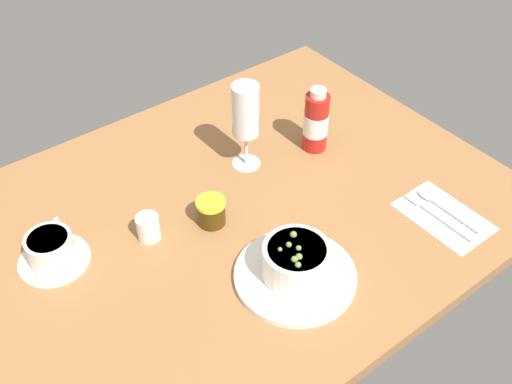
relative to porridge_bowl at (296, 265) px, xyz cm
name	(u,v)px	position (x,y,z in cm)	size (l,w,h in cm)	color
ground_plane	(237,214)	(2.33, 21.06, -4.99)	(110.00, 84.00, 3.00)	#9E6B3D
porridge_bowl	(296,265)	(0.00, 0.00, 0.00)	(22.32, 22.32, 8.66)	white
cutlery_setting	(442,214)	(34.01, -5.64, -3.23)	(11.92, 18.26, 0.90)	white
coffee_cup	(51,250)	(-32.96, 30.57, -0.56)	(13.32, 13.32, 6.18)	white
creamer_jug	(149,227)	(-15.76, 24.94, -0.80)	(4.51, 5.41, 5.73)	white
wine_glass	(246,114)	(12.42, 31.37, 9.83)	(6.29, 6.29, 20.11)	white
jam_jar	(211,211)	(-3.87, 21.29, -0.66)	(5.87, 5.87, 5.60)	#42300B
sauce_bottle_red	(316,122)	(28.26, 26.74, 3.58)	(5.54, 5.54, 15.44)	#B21E19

